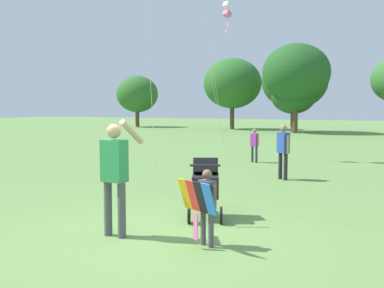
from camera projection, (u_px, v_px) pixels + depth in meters
name	position (u px, v px, depth m)	size (l,w,h in m)	color
ground_plane	(158.00, 236.00, 6.68)	(120.00, 120.00, 0.00)	#668E47
treeline_distant	(330.00, 82.00, 32.92)	(44.75, 7.48, 6.35)	brown
child_with_butterfly_kite	(205.00, 201.00, 6.14)	(0.66, 0.48, 1.05)	#4C4C51
person_adult_flyer	(115.00, 169.00, 6.59)	(0.54, 0.49, 1.72)	#4C4C51
stroller	(206.00, 182.00, 7.74)	(0.80, 1.11, 1.03)	black
kite_green_novelty	(227.00, 11.00, 15.94)	(0.45, 1.40, 5.54)	white
person_red_shirt	(254.00, 143.00, 15.45)	(0.35, 0.23, 1.14)	#33384C
person_sitting_far	(283.00, 147.00, 11.79)	(0.38, 0.33, 1.42)	#232328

